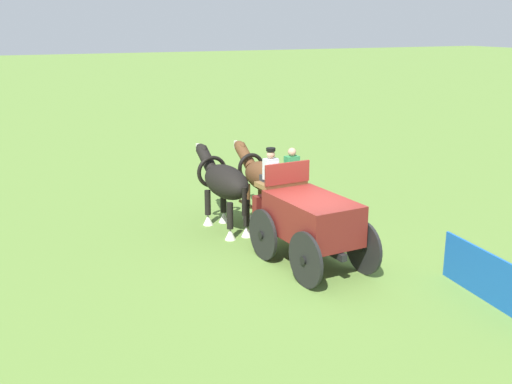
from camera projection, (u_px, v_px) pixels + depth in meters
The scene contains 5 objects.
ground_plane at pixel (311, 266), 15.34m from camera, with size 220.00×220.00×0.00m, color olive.
show_wagon at pixel (308, 217), 15.16m from camera, with size 5.52×1.99×2.77m.
draft_horse_near at pixel (224, 183), 17.67m from camera, with size 3.17×1.10×2.29m.
draft_horse_off at pixel (263, 178), 18.29m from camera, with size 3.08×1.02×2.26m.
sponsor_banner at pixel (490, 279), 13.20m from camera, with size 3.20×0.06×1.10m, color #1959B2.
Camera 1 is at (-12.37, 7.28, 5.88)m, focal length 43.08 mm.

